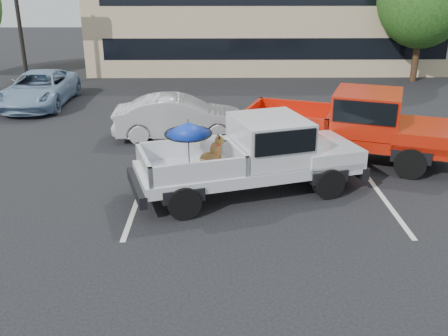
{
  "coord_description": "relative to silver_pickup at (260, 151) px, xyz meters",
  "views": [
    {
      "loc": [
        -1.04,
        -9.46,
        5.08
      ],
      "look_at": [
        -0.92,
        0.32,
        1.3
      ],
      "focal_mm": 40.0,
      "sensor_mm": 36.0,
      "label": 1
    }
  ],
  "objects": [
    {
      "name": "stripe_right",
      "position": [
        3.01,
        -0.09,
        -1.05
      ],
      "size": [
        0.12,
        5.0,
        0.01
      ],
      "primitive_type": "cube",
      "color": "silver",
      "rests_on": "ground"
    },
    {
      "name": "silver_sedan",
      "position": [
        -2.29,
        4.41,
        -0.34
      ],
      "size": [
        4.37,
        1.71,
        1.42
      ],
      "primitive_type": "imported",
      "rotation": [
        0.0,
        0.0,
        1.62
      ],
      "color": "silver",
      "rests_on": "ground"
    },
    {
      "name": "ground",
      "position": [
        0.01,
        -2.09,
        -1.05
      ],
      "size": [
        90.0,
        90.0,
        0.0
      ],
      "primitive_type": "plane",
      "color": "black",
      "rests_on": "ground"
    },
    {
      "name": "silver_pickup",
      "position": [
        0.0,
        0.0,
        0.0
      ],
      "size": [
        6.01,
        3.55,
        2.06
      ],
      "rotation": [
        0.0,
        0.0,
        0.3
      ],
      "color": "black",
      "rests_on": "ground"
    },
    {
      "name": "motel_building",
      "position": [
        2.01,
        18.9,
        2.15
      ],
      "size": [
        20.4,
        8.4,
        6.3
      ],
      "color": "tan",
      "rests_on": "ground"
    },
    {
      "name": "stripe_left",
      "position": [
        -2.99,
        -0.09,
        -1.05
      ],
      "size": [
        0.12,
        5.0,
        0.01
      ],
      "primitive_type": "cube",
      "color": "silver",
      "rests_on": "ground"
    },
    {
      "name": "red_pickup",
      "position": [
        3.03,
        2.27,
        0.07
      ],
      "size": [
        6.56,
        4.16,
        2.04
      ],
      "rotation": [
        0.0,
        0.0,
        -0.36
      ],
      "color": "black",
      "rests_on": "ground"
    },
    {
      "name": "blue_suv",
      "position": [
        -8.41,
        8.96,
        -0.35
      ],
      "size": [
        2.36,
        5.04,
        1.4
      ],
      "primitive_type": "imported",
      "rotation": [
        0.0,
        0.0,
        0.01
      ],
      "color": "#7C99B9",
      "rests_on": "ground"
    }
  ]
}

